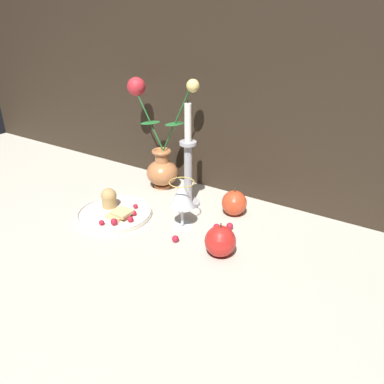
# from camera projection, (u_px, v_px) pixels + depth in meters

# --- Properties ---
(ground_plane) EXTENTS (2.40, 2.40, 0.00)m
(ground_plane) POSITION_uv_depth(u_px,v_px,m) (164.00, 218.00, 1.14)
(ground_plane) COLOR #B7B2A3
(ground_plane) RESTS_ON ground
(vase) EXTENTS (0.27, 0.11, 0.38)m
(vase) POSITION_uv_depth(u_px,v_px,m) (160.00, 155.00, 1.29)
(vase) COLOR #B77042
(vase) RESTS_ON ground_plane
(plate_with_pastries) EXTENTS (0.23, 0.23, 0.07)m
(plate_with_pastries) POSITION_uv_depth(u_px,v_px,m) (114.00, 211.00, 1.15)
(plate_with_pastries) COLOR silver
(plate_with_pastries) RESTS_ON ground_plane
(wine_glass) EXTENTS (0.07, 0.07, 0.14)m
(wine_glass) POSITION_uv_depth(u_px,v_px,m) (182.00, 196.00, 1.05)
(wine_glass) COLOR silver
(wine_glass) RESTS_ON ground_plane
(candlestick) EXTENTS (0.07, 0.07, 0.34)m
(candlestick) POSITION_uv_depth(u_px,v_px,m) (188.00, 168.00, 1.16)
(candlestick) COLOR #A3A3A8
(candlestick) RESTS_ON ground_plane
(apple_beside_vase) EXTENTS (0.08, 0.08, 0.09)m
(apple_beside_vase) POSITION_uv_depth(u_px,v_px,m) (220.00, 241.00, 0.95)
(apple_beside_vase) COLOR red
(apple_beside_vase) RESTS_ON ground_plane
(apple_near_glass) EXTENTS (0.08, 0.08, 0.09)m
(apple_near_glass) POSITION_uv_depth(u_px,v_px,m) (234.00, 203.00, 1.14)
(apple_near_glass) COLOR #D14223
(apple_near_glass) RESTS_ON ground_plane
(berry_near_plate) EXTENTS (0.02, 0.02, 0.02)m
(berry_near_plate) POSITION_uv_depth(u_px,v_px,m) (230.00, 226.00, 1.07)
(berry_near_plate) COLOR #AD192D
(berry_near_plate) RESTS_ON ground_plane
(berry_front_center) EXTENTS (0.02, 0.02, 0.02)m
(berry_front_center) POSITION_uv_depth(u_px,v_px,m) (217.00, 227.00, 1.07)
(berry_front_center) COLOR #AD192D
(berry_front_center) RESTS_ON ground_plane
(berry_by_glass_stem) EXTENTS (0.02, 0.02, 0.02)m
(berry_by_glass_stem) POSITION_uv_depth(u_px,v_px,m) (209.00, 234.00, 1.04)
(berry_by_glass_stem) COLOR #AD192D
(berry_by_glass_stem) RESTS_ON ground_plane
(berry_under_candlestick) EXTENTS (0.02, 0.02, 0.02)m
(berry_under_candlestick) POSITION_uv_depth(u_px,v_px,m) (175.00, 239.00, 1.01)
(berry_under_candlestick) COLOR #AD192D
(berry_under_candlestick) RESTS_ON ground_plane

